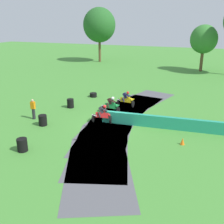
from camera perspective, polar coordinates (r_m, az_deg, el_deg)
ground_plane at (r=20.54m, az=-0.04°, el=-2.26°), size 120.00×120.00×0.00m
track_asphalt at (r=20.40m, az=1.48°, el=-2.41°), size 6.71×21.20×0.01m
safety_barrier at (r=19.65m, az=13.92°, el=-2.47°), size 11.35×1.09×0.90m
motorcycle_lead_yellow at (r=24.20m, az=3.14°, el=2.73°), size 1.70×0.76×1.42m
motorcycle_chase_green at (r=22.50m, az=-0.09°, el=1.45°), size 1.70×0.80×1.43m
motorcycle_trailing_red at (r=20.42m, az=-1.86°, el=-0.50°), size 1.68×0.92×1.43m
tire_stack_near at (r=27.34m, az=-4.00°, el=3.64°), size 0.72×0.72×0.40m
tire_stack_mid_a at (r=24.15m, az=-8.83°, el=1.84°), size 0.60×0.60×0.80m
tire_stack_mid_b at (r=20.54m, az=-14.51°, el=-1.71°), size 0.61×0.61×0.80m
tire_stack_far at (r=16.99m, az=-18.54°, el=-6.64°), size 0.62×0.62×0.80m
track_marshal at (r=21.90m, az=-16.40°, el=0.59°), size 0.34×0.24×1.63m
traffic_cone at (r=17.55m, az=14.77°, el=-6.05°), size 0.28×0.28×0.44m
tree_far_left at (r=42.77m, az=18.94°, el=14.40°), size 3.94×3.94×6.76m
tree_mid_rise at (r=49.91m, az=-2.71°, el=17.97°), size 5.72×5.72×9.46m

